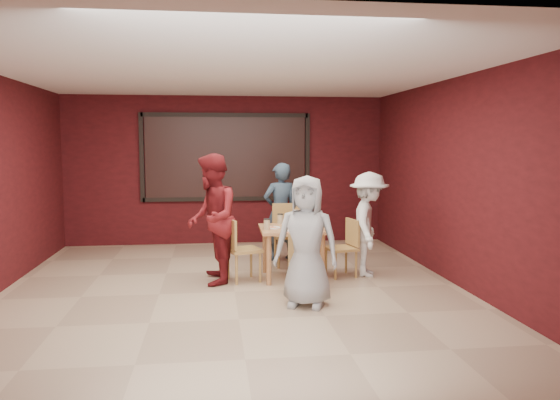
{
  "coord_description": "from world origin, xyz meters",
  "views": [
    {
      "loc": [
        -0.27,
        -6.92,
        1.92
      ],
      "look_at": [
        0.67,
        0.63,
        1.12
      ],
      "focal_mm": 35.0,
      "sensor_mm": 36.0,
      "label": 1
    }
  ],
  "objects": [
    {
      "name": "floor",
      "position": [
        0.0,
        0.0,
        0.0
      ],
      "size": [
        7.0,
        7.0,
        0.0
      ],
      "primitive_type": "plane",
      "color": "tan",
      "rests_on": "ground"
    },
    {
      "name": "chair_right",
      "position": [
        1.63,
        0.64,
        0.47
      ],
      "size": [
        0.47,
        0.47,
        0.83
      ],
      "color": "#AB8042",
      "rests_on": "floor"
    },
    {
      "name": "window_blinds",
      "position": [
        0.0,
        3.45,
        1.65
      ],
      "size": [
        3.0,
        0.02,
        1.5
      ],
      "primitive_type": "cube",
      "color": "black"
    },
    {
      "name": "diner_back",
      "position": [
        0.83,
        1.88,
        0.8
      ],
      "size": [
        0.66,
        0.53,
        1.6
      ],
      "primitive_type": "imported",
      "rotation": [
        0.0,
        0.0,
        3.42
      ],
      "color": "#2F4153",
      "rests_on": "floor"
    },
    {
      "name": "chair_back",
      "position": [
        0.91,
        1.5,
        0.54
      ],
      "size": [
        0.47,
        0.47,
        0.96
      ],
      "color": "#AB8042",
      "rests_on": "floor"
    },
    {
      "name": "diner_front",
      "position": [
        0.82,
        -0.71,
        0.77
      ],
      "size": [
        0.88,
        0.73,
        1.54
      ],
      "primitive_type": "imported",
      "rotation": [
        0.0,
        0.0,
        -0.37
      ],
      "color": "#9D9D9D",
      "rests_on": "floor"
    },
    {
      "name": "diner_right",
      "position": [
        1.97,
        0.64,
        0.75
      ],
      "size": [
        0.82,
        1.09,
        1.51
      ],
      "primitive_type": "imported",
      "rotation": [
        0.0,
        0.0,
        1.27
      ],
      "color": "white",
      "rests_on": "floor"
    },
    {
      "name": "chair_front",
      "position": [
        0.88,
        -0.16,
        0.44
      ],
      "size": [
        0.47,
        0.47,
        0.78
      ],
      "color": "#AB8042",
      "rests_on": "floor"
    },
    {
      "name": "diner_left",
      "position": [
        -0.28,
        0.48,
        0.89
      ],
      "size": [
        0.69,
        0.87,
        1.78
      ],
      "primitive_type": "imported",
      "rotation": [
        0.0,
        0.0,
        -1.59
      ],
      "color": "maroon",
      "rests_on": "floor"
    },
    {
      "name": "dining_table",
      "position": [
        0.85,
        0.63,
        0.64
      ],
      "size": [
        0.94,
        0.94,
        0.88
      ],
      "color": "#BE7D4D",
      "rests_on": "floor"
    },
    {
      "name": "chair_left",
      "position": [
        0.08,
        0.53,
        0.5
      ],
      "size": [
        0.53,
        0.53,
        0.88
      ],
      "color": "#AB8042",
      "rests_on": "floor"
    }
  ]
}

